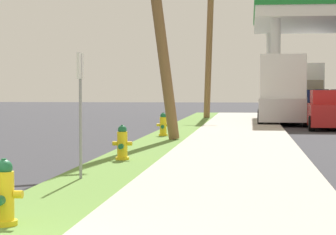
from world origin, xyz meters
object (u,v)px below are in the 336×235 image
utility_pole_background (210,31)px  truck_tan_at_forecourt (308,91)px  fire_hydrant_nearest (4,196)px  car_red_by_far_pump (331,111)px  street_sign_post (80,89)px  car_navy_by_near_pump (305,105)px  truck_silver_on_apron (285,92)px  fire_hydrant_second (122,145)px  fire_hydrant_third (163,126)px

utility_pole_background → truck_tan_at_forecourt: utility_pole_background is taller
fire_hydrant_nearest → car_red_by_far_pump: size_ratio=0.16×
street_sign_post → truck_tan_at_forecourt: 32.65m
fire_hydrant_nearest → car_red_by_far_pump: (5.95, 22.17, 0.28)m
car_navy_by_near_pump → truck_silver_on_apron: truck_silver_on_apron is taller
truck_tan_at_forecourt → truck_silver_on_apron: (-1.80, -10.15, 0.00)m
car_navy_by_near_pump → truck_tan_at_forecourt: (0.42, 3.63, 0.77)m
fire_hydrant_second → fire_hydrant_third: 7.95m
car_red_by_far_pump → truck_silver_on_apron: 4.38m
fire_hydrant_nearest → truck_tan_at_forecourt: bearing=80.5°
street_sign_post → car_red_by_far_pump: (6.09, 17.91, -0.91)m
car_navy_by_near_pump → truck_tan_at_forecourt: size_ratio=0.70×
fire_hydrant_nearest → car_red_by_far_pump: 22.95m
utility_pole_background → truck_silver_on_apron: size_ratio=1.35×
fire_hydrant_third → car_navy_by_near_pump: bearing=71.5°
fire_hydrant_second → truck_silver_on_apron: truck_silver_on_apron is taller
truck_tan_at_forecourt → fire_hydrant_nearest: bearing=-99.5°
fire_hydrant_nearest → fire_hydrant_third: 15.45m
car_red_by_far_pump → fire_hydrant_third: bearing=-131.9°
fire_hydrant_nearest → truck_silver_on_apron: 26.52m
utility_pole_background → street_sign_post: utility_pole_background is taller
fire_hydrant_nearest → truck_tan_at_forecourt: size_ratio=0.11×
car_navy_by_near_pump → utility_pole_background: bearing=-153.6°
utility_pole_background → car_navy_by_near_pump: (5.08, 2.52, -3.91)m
utility_pole_background → street_sign_post: (-0.74, -25.89, -2.99)m
fire_hydrant_second → truck_silver_on_apron: bearing=77.0°
fire_hydrant_nearest → car_red_by_far_pump: bearing=75.0°
fire_hydrant_nearest → fire_hydrant_second: same height
car_navy_by_near_pump → truck_silver_on_apron: (-1.39, -6.52, 0.77)m
utility_pole_background → car_navy_by_near_pump: size_ratio=1.94×
fire_hydrant_second → truck_tan_at_forecourt: size_ratio=0.11×
car_navy_by_near_pump → fire_hydrant_third: bearing=-108.5°
utility_pole_background → fire_hydrant_nearest: bearing=-91.2°
fire_hydrant_second → fire_hydrant_third: (-0.07, 7.95, 0.00)m
fire_hydrant_second → car_navy_by_near_pump: (5.68, 25.17, 0.28)m
fire_hydrant_third → truck_silver_on_apron: size_ratio=0.11×
truck_silver_on_apron → fire_hydrant_third: bearing=-112.2°
fire_hydrant_second → truck_tan_at_forecourt: bearing=78.0°
fire_hydrant_third → car_navy_by_near_pump: car_navy_by_near_pump is taller
street_sign_post → car_red_by_far_pump: 18.94m
car_red_by_far_pump → truck_tan_at_forecourt: truck_tan_at_forecourt is taller
utility_pole_background → street_sign_post: 26.07m
street_sign_post → truck_silver_on_apron: (4.43, 21.89, -0.15)m
truck_silver_on_apron → fire_hydrant_second: bearing=-103.0°
fire_hydrant_nearest → car_navy_by_near_pump: size_ratio=0.16×
fire_hydrant_second → car_navy_by_near_pump: size_ratio=0.16×
fire_hydrant_third → utility_pole_background: 15.30m
fire_hydrant_third → car_navy_by_near_pump: (5.75, 17.22, 0.28)m
street_sign_post → car_navy_by_near_pump: bearing=78.4°
fire_hydrant_third → utility_pole_background: size_ratio=0.08×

